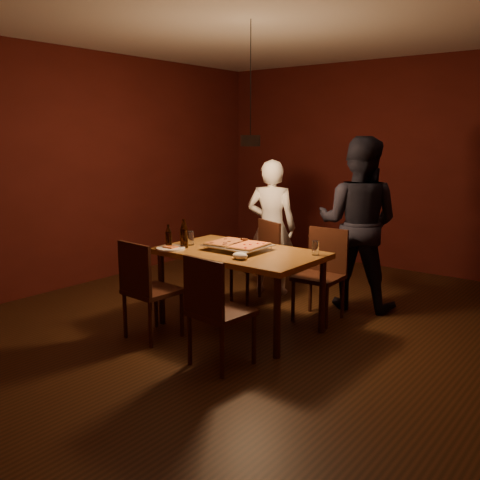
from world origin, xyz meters
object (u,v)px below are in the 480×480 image
Objects in this scene: chair_far_right at (323,265)px; chair_near_left at (145,281)px; pizza_tray at (238,247)px; diner_white at (271,227)px; dining_table at (240,258)px; plate_slice at (171,248)px; pendant_lamp at (250,140)px; diner_dark at (358,224)px; beer_bottle_b at (184,234)px; chair_far_left at (261,255)px; beer_bottle_a at (168,236)px; chair_near_right at (214,302)px.

chair_far_right is 1.76m from chair_near_left.
diner_white is (-0.41, 1.14, -0.00)m from pizza_tray.
dining_table is 0.11m from pizza_tray.
pendant_lamp is at bearing 42.47° from plate_slice.
pendant_lamp is (0.44, -1.00, 0.99)m from diner_white.
pendant_lamp reaches higher than pizza_tray.
diner_dark reaches higher than plate_slice.
diner_dark is 1.52m from pendant_lamp.
pendant_lamp is (0.49, 0.38, 0.87)m from beer_bottle_b.
chair_far_right is (0.77, -0.02, 0.00)m from chair_far_left.
beer_bottle_b is (0.12, 0.09, 0.03)m from beer_bottle_a.
chair_far_right is 0.88× the size of pizza_tray.
diner_dark is 1.63× the size of pendant_lamp.
chair_near_left is 1.59m from pendant_lamp.
dining_table is 1.24m from diner_white.
pizza_tray is at bearing 27.69° from beer_bottle_b.
pizza_tray is 0.36× the size of diner_white.
pizza_tray is at bearing 29.72° from beer_bottle_a.
beer_bottle_a is at bearing 97.50° from chair_far_left.
chair_near_right is 1.08m from plate_slice.
chair_far_left reaches higher than dining_table.
dining_table is at bearing 135.52° from chair_far_left.
beer_bottle_b is at bearing 102.61° from chair_far_left.
chair_far_right is 1.82× the size of plate_slice.
chair_near_left reaches higher than dining_table.
beer_bottle_a is 0.81× the size of beer_bottle_b.
diner_white is (0.03, 1.90, 0.23)m from chair_near_left.
dining_table is at bearing 120.13° from chair_near_right.
beer_bottle_a is at bearing 41.58° from chair_far_right.
dining_table is 0.83m from chair_far_left.
chair_near_right is (0.70, -1.58, 0.00)m from chair_far_left.
pizza_tray is 1.21m from diner_white.
pendant_lamp reaches higher than chair_near_right.
pizza_tray is 0.63m from plate_slice.
chair_far_right and chair_near_left have the same top height.
pizza_tray is at bearing 159.35° from dining_table.
plate_slice is (-0.52, -0.36, -0.01)m from pizza_tray.
chair_far_right is at bearing 51.69° from pendant_lamp.
plate_slice is 0.15× the size of diner_dark.
diner_dark reaches higher than chair_near_right.
chair_far_right reaches higher than dining_table.
chair_near_left is 2.17× the size of beer_bottle_a.
chair_near_left is (-0.94, -1.49, 0.00)m from chair_far_right.
chair_near_left is 1.76× the size of beer_bottle_b.
pendant_lamp is at bearing 90.73° from dining_table.
chair_near_right is 1.76× the size of beer_bottle_b.
chair_far_left is 2.07× the size of plate_slice.
plate_slice is 0.24× the size of pendant_lamp.
chair_near_right is at bearing -68.33° from pendant_lamp.
chair_far_right is at bearing 61.34° from chair_near_left.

